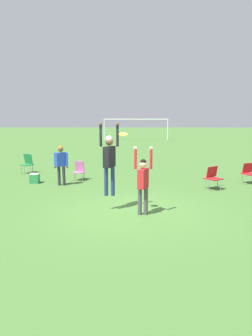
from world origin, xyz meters
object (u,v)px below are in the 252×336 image
Objects in this scene: person_defending at (143,179)px; camping_chair_3 at (79,170)px; camping_chair_1 at (27,162)px; frisbee at (123,134)px; cooler_box at (35,178)px; camping_chair_0 at (213,176)px; person_spectator_near at (61,162)px; camping_chair_2 at (249,172)px; person_jumping at (109,157)px.

person_defending is 5.72m from camping_chair_3.
frisbee is at bearing 155.65° from camping_chair_1.
frisbee is at bearing 136.55° from camping_chair_3.
camping_chair_0 is at bearing -7.15° from cooler_box.
person_spectator_near is (-0.57, -1.10, 0.51)m from camping_chair_3.
frisbee reaches higher than camping_chair_1.
camping_chair_2 is 0.52× the size of person_spectator_near.
camping_chair_1 is (-4.50, 6.18, -1.09)m from person_jumping.
person_jumping is 5.40m from cooler_box.
camping_chair_3 is at bearing -127.54° from person_defending.
camping_chair_2 reaches higher than camping_chair_3.
cooler_box is (1.03, -2.31, -0.35)m from camping_chair_1.
person_spectator_near reaches higher than camping_chair_3.
frisbee reaches higher than cooler_box.
camping_chair_1 is at bearing 60.56° from person_jumping.
camping_chair_3 is at bearing 44.50° from person_jumping.
person_jumping is at bearing 133.75° from camping_chair_3.
camping_chair_0 is at bearing 44.56° from frisbee.
person_jumping is 1.10× the size of person_defending.
camping_chair_3 is (-2.09, 4.99, -1.89)m from frisbee.
cooler_box is (-9.12, -0.18, -0.29)m from camping_chair_2.
camping_chair_3 is (2.84, -1.61, -0.08)m from camping_chair_1.
camping_chair_0 reaches higher than cooler_box.
camping_chair_3 is at bearing 179.27° from camping_chair_1.
frisbee is 0.26× the size of camping_chair_1.
frisbee is 5.73m from camping_chair_3.
frisbee is (-0.57, 0.04, 1.30)m from person_defending.
person_defending is 6.29m from cooler_box.
person_defending is at bearing 20.02° from camping_chair_2.
camping_chair_2 is 9.13m from cooler_box.
person_defending reaches higher than person_spectator_near.
person_jumping is 2.56× the size of camping_chair_0.
person_jumping is 8.89× the size of frisbee.
cooler_box is at bearing -109.53° from person_defending.
camping_chair_2 is 7.92m from person_spectator_near.
camping_chair_0 is 8.96m from camping_chair_1.
person_spectator_near is at bearing -18.10° from cooler_box.
cooler_box is at bearing 132.27° from frisbee.
camping_chair_2 is (4.64, 4.52, -0.56)m from person_defending.
person_defending is at bearing -44.07° from cooler_box.
person_jumping is 7.72m from camping_chair_1.
person_jumping reaches higher than camping_chair_3.
camping_chair_1 is 2.55m from cooler_box.
cooler_box is at bearing -23.03° from camping_chair_2.
person_jumping is 5.44× the size of cooler_box.
camping_chair_2 is at bearing 158.74° from person_defending.
cooler_box is (-7.33, 0.92, -0.30)m from camping_chair_0.
cooler_box is at bearing 142.86° from camping_chair_1.
camping_chair_0 is at bearing -41.27° from person_spectator_near.
person_defending is 2.37× the size of camping_chair_2.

